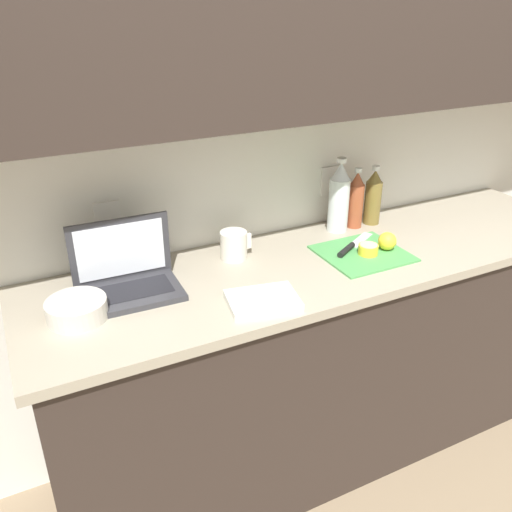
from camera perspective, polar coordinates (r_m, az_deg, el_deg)
name	(u,v)px	position (r m, az deg, el deg)	size (l,w,h in m)	color
ground_plane	(320,441)	(2.57, 6.80, -18.76)	(12.00, 12.00, 0.00)	#847056
wall_back	(308,68)	(2.03, 5.53, 19.05)	(5.20, 0.38, 2.60)	white
counter_unit	(330,353)	(2.27, 7.82, -10.12)	(2.26, 0.61, 0.92)	#332823
laptop	(127,275)	(1.81, -13.45, -1.98)	(0.33, 0.23, 0.23)	#333338
cutting_board	(363,253)	(2.06, 11.16, 0.26)	(0.31, 0.29, 0.01)	#4C9E51
knife	(350,247)	(2.07, 9.85, 0.91)	(0.24, 0.16, 0.02)	silver
lemon_half_cut	(368,249)	(2.04, 11.73, 0.69)	(0.07, 0.07, 0.04)	yellow
lemon_whole_beside	(387,241)	(2.09, 13.65, 1.54)	(0.07, 0.07, 0.07)	yellow
bottle_green_soda	(373,197)	(2.31, 12.22, 6.05)	(0.07, 0.07, 0.25)	olive
bottle_oil_tall	(356,200)	(2.26, 10.47, 5.79)	(0.06, 0.06, 0.25)	#A34C2D
bottle_water_clear	(339,198)	(2.20, 8.73, 6.07)	(0.08, 0.08, 0.30)	silver
measuring_cup	(234,245)	(1.98, -2.34, 1.16)	(0.12, 0.10, 0.10)	silver
bowl_white	(77,310)	(1.71, -18.35, -5.37)	(0.18, 0.18, 0.06)	beige
dish_towel	(263,300)	(1.71, 0.71, -4.69)	(0.22, 0.16, 0.02)	silver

